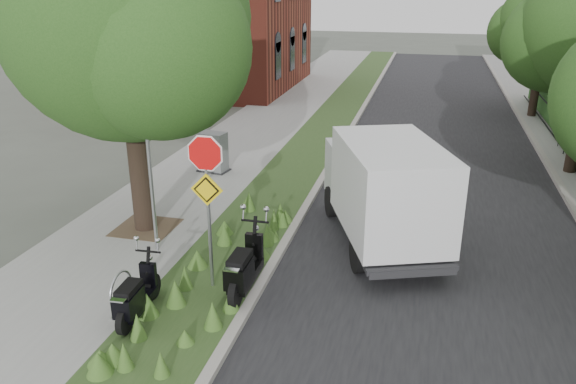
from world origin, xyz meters
name	(u,v)px	position (x,y,z in m)	size (l,w,h in m)	color
ground	(272,316)	(0.00, 0.00, 0.00)	(120.00, 120.00, 0.00)	#4C5147
sidewalk_near	(234,149)	(-4.25, 10.00, 0.06)	(3.50, 60.00, 0.12)	gray
verge	(307,154)	(-1.50, 10.00, 0.06)	(2.00, 60.00, 0.12)	#2C481F
kerb_near	(336,156)	(-0.50, 10.00, 0.07)	(0.20, 60.00, 0.13)	#9E9991
road	(439,165)	(3.00, 10.00, 0.01)	(7.00, 60.00, 0.01)	black
kerb_far	(552,172)	(6.50, 10.00, 0.07)	(0.20, 60.00, 0.13)	#9E9991
street_tree_main	(125,30)	(-4.08, 2.86, 4.80)	(6.21, 5.54, 7.66)	black
bare_post	(150,165)	(-3.20, 1.80, 2.12)	(0.08, 0.08, 4.00)	#A5A8AD
bike_hoop	(121,291)	(-2.70, -0.60, 0.50)	(0.06, 0.78, 0.77)	#A5A8AD
sign_assembly	(207,181)	(-1.40, 0.58, 2.33)	(0.94, 0.08, 3.22)	#A5A8AD
brick_building	(213,10)	(-9.50, 22.00, 4.21)	(9.40, 10.40, 8.30)	maroon
far_tree_c	(544,26)	(6.94, 18.04, 3.95)	(4.37, 3.89, 5.93)	black
scooter_near	(243,273)	(-0.70, 0.46, 0.56)	(0.39, 1.92, 0.92)	black
scooter_far	(134,301)	(-2.28, -0.88, 0.50)	(0.39, 1.66, 0.79)	black
box_truck	(384,187)	(1.65, 3.60, 1.41)	(3.41, 5.13, 2.17)	#262628
utility_cabinet	(213,153)	(-3.96, 7.30, 0.72)	(1.03, 0.78, 1.25)	#262628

